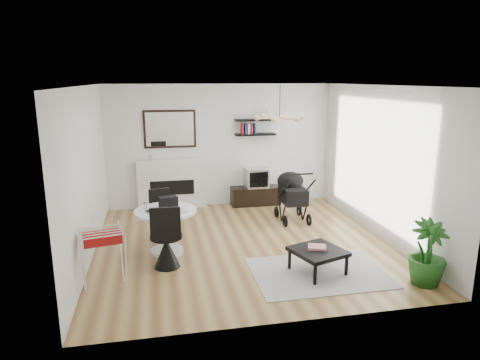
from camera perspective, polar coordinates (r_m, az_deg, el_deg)
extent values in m
plane|color=brown|center=(7.52, 0.42, -8.55)|extent=(5.00, 5.00, 0.00)
plane|color=white|center=(6.98, 0.46, 12.48)|extent=(5.00, 5.00, 0.00)
plane|color=white|center=(9.55, -2.62, 4.59)|extent=(5.00, 0.00, 5.00)
plane|color=white|center=(7.07, -19.83, 0.66)|extent=(0.00, 5.00, 5.00)
plane|color=white|center=(8.01, 18.24, 2.21)|extent=(0.00, 5.00, 5.00)
cube|color=white|center=(8.13, 16.94, 2.46)|extent=(0.04, 3.60, 2.60)
cube|color=white|center=(9.53, -9.05, -0.50)|extent=(1.50, 0.15, 1.10)
cube|color=black|center=(9.49, -9.02, -0.99)|extent=(0.95, 0.06, 0.32)
cube|color=black|center=(9.38, -9.34, 6.73)|extent=(1.12, 0.03, 0.82)
cube|color=white|center=(9.36, -9.33, 6.71)|extent=(1.02, 0.01, 0.72)
cube|color=black|center=(9.53, 2.06, 6.09)|extent=(0.90, 0.25, 0.04)
cube|color=black|center=(9.50, 2.07, 8.01)|extent=(0.90, 0.25, 0.04)
cube|color=black|center=(9.74, 2.09, -2.11)|extent=(1.11, 0.39, 0.42)
cube|color=#B7B7B9|center=(9.64, 2.22, 0.31)|extent=(0.49, 0.43, 0.43)
cube|color=black|center=(9.44, 2.51, 0.03)|extent=(0.42, 0.01, 0.34)
cylinder|color=white|center=(7.28, -9.69, -9.28)|extent=(0.54, 0.54, 0.06)
cylinder|color=white|center=(7.15, -9.80, -6.71)|extent=(0.14, 0.14, 0.64)
cylinder|color=white|center=(7.04, -9.90, -4.12)|extent=(1.01, 1.01, 0.04)
imported|color=black|center=(6.96, -10.95, -4.10)|extent=(0.39, 0.31, 0.03)
cube|color=black|center=(7.19, -9.54, -2.86)|extent=(0.33, 0.26, 0.17)
cube|color=silver|center=(6.92, -8.58, -4.19)|extent=(0.40, 0.37, 0.01)
cylinder|color=white|center=(7.18, -12.57, -3.33)|extent=(0.06, 0.06, 0.10)
cylinder|color=black|center=(7.79, -10.32, -4.65)|extent=(0.42, 0.42, 0.05)
cone|color=black|center=(7.87, -10.25, -6.22)|extent=(0.34, 0.34, 0.40)
cube|color=black|center=(7.90, -10.71, -2.63)|extent=(0.38, 0.12, 0.42)
cylinder|color=black|center=(6.58, -9.83, -7.41)|extent=(0.48, 0.48, 0.05)
cone|color=black|center=(6.68, -9.74, -9.53)|extent=(0.40, 0.40, 0.46)
cube|color=black|center=(6.28, -9.92, -5.78)|extent=(0.44, 0.06, 0.49)
cube|color=maroon|center=(6.05, -17.95, -7.24)|extent=(0.54, 0.38, 0.13)
cube|color=black|center=(8.63, 7.07, -2.01)|extent=(0.45, 0.67, 0.31)
ellipsoid|color=black|center=(8.76, 6.71, -0.13)|extent=(0.53, 0.53, 0.38)
cylinder|color=black|center=(8.12, 8.09, 0.77)|extent=(0.49, 0.04, 0.03)
torus|color=black|center=(8.97, 4.89, -4.24)|extent=(0.06, 0.23, 0.23)
torus|color=black|center=(9.11, 7.86, -4.04)|extent=(0.06, 0.23, 0.23)
torus|color=black|center=(8.40, 6.04, -5.50)|extent=(0.06, 0.23, 0.23)
torus|color=black|center=(8.56, 9.19, -5.26)|extent=(0.06, 0.23, 0.23)
cube|color=#9B9B9B|center=(6.59, 10.37, -12.04)|extent=(1.94, 1.40, 0.01)
cube|color=black|center=(6.46, 10.36, -9.34)|extent=(0.87, 0.87, 0.06)
cube|color=black|center=(6.16, 9.97, -12.33)|extent=(0.04, 0.04, 0.29)
cube|color=black|center=(6.52, 14.01, -11.01)|extent=(0.04, 0.04, 0.29)
cube|color=black|center=(6.57, 6.61, -10.49)|extent=(0.04, 0.04, 0.29)
cube|color=black|center=(6.92, 10.58, -9.39)|extent=(0.04, 0.04, 0.29)
cube|color=red|center=(6.49, 10.23, -8.80)|extent=(0.31, 0.28, 0.04)
imported|color=#1D5618|center=(6.53, 23.71, -8.88)|extent=(0.53, 0.53, 0.93)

